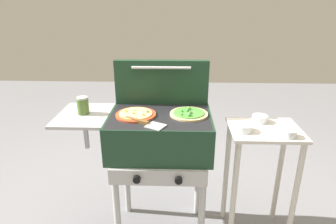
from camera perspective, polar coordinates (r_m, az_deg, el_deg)
The scene contains 10 objects.
grill at distance 1.88m, azimuth -1.96°, elevation -4.67°, with size 0.96×0.53×0.90m.
grill_lid_open at distance 1.98m, azimuth -1.24°, elevation 5.82°, with size 0.63×0.08×0.30m.
pizza_cheese at distance 1.83m, azimuth -6.23°, elevation -0.41°, with size 0.25×0.25×0.04m.
pizza_veggie at distance 1.83m, azimuth 4.06°, elevation -0.30°, with size 0.24×0.24×0.04m.
sauce_jar at distance 1.91m, azimuth -16.19°, elevation 1.22°, with size 0.07×0.07×0.11m.
spatula at distance 1.70m, azimuth -4.59°, elevation -2.10°, with size 0.26×0.17×0.02m.
prep_table at distance 2.05m, azimuth 17.57°, elevation -9.22°, with size 0.44×0.36×0.82m.
topping_bowl_near at distance 1.85m, azimuth 14.33°, elevation -3.03°, with size 0.11×0.11×0.04m.
topping_bowl_far at distance 1.86m, azimuth 22.30°, elevation -3.89°, with size 0.09×0.09×0.04m.
topping_bowl_middle at distance 2.02m, azimuth 17.38°, elevation -1.29°, with size 0.10×0.10×0.04m.
Camera 1 is at (0.11, -1.69, 1.58)m, focal length 31.39 mm.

